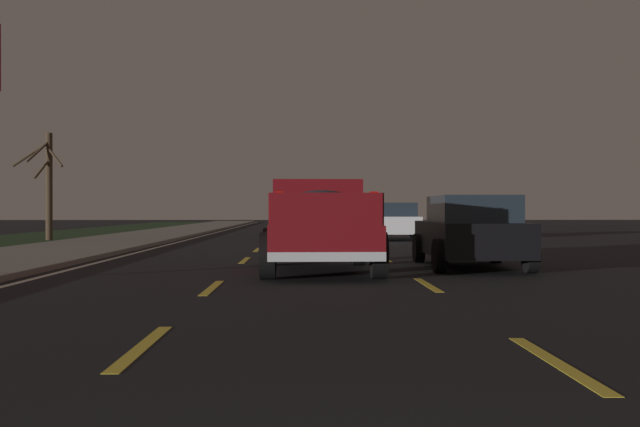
# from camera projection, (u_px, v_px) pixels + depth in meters

# --- Properties ---
(ground) EXTENTS (144.00, 144.00, 0.00)m
(ground) POSITION_uv_depth(u_px,v_px,m) (312.00, 244.00, 29.13)
(ground) COLOR black
(sidewalk_shoulder) EXTENTS (108.00, 4.00, 0.12)m
(sidewalk_shoulder) POSITION_uv_depth(u_px,v_px,m) (109.00, 242.00, 28.98)
(sidewalk_shoulder) COLOR gray
(sidewalk_shoulder) RESTS_ON ground
(lane_markings) EXTENTS (108.00, 7.04, 0.01)m
(lane_markings) POSITION_uv_depth(u_px,v_px,m) (236.00, 240.00, 32.61)
(lane_markings) COLOR yellow
(lane_markings) RESTS_ON ground
(pickup_truck) EXTENTS (5.49, 2.40, 1.87)m
(pickup_truck) POSITION_uv_depth(u_px,v_px,m) (318.00, 223.00, 16.02)
(pickup_truck) COLOR maroon
(pickup_truck) RESTS_ON ground
(sedan_black) EXTENTS (4.42, 2.05, 1.54)m
(sedan_black) POSITION_uv_depth(u_px,v_px,m) (471.00, 231.00, 16.95)
(sedan_black) COLOR black
(sedan_black) RESTS_ON ground
(sedan_white) EXTENTS (4.45, 2.10, 1.54)m
(sedan_white) POSITION_uv_depth(u_px,v_px,m) (395.00, 221.00, 32.95)
(sedan_white) COLOR silver
(sedan_white) RESTS_ON ground
(bare_tree_far) EXTENTS (1.04, 2.18, 4.44)m
(bare_tree_far) POSITION_uv_depth(u_px,v_px,m) (48.00, 182.00, 32.69)
(bare_tree_far) COLOR #423323
(bare_tree_far) RESTS_ON ground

